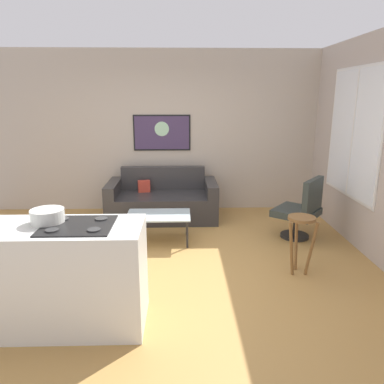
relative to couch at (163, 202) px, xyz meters
name	(u,v)px	position (x,y,z in m)	size (l,w,h in m)	color
ground	(165,267)	(0.11, -1.85, -0.31)	(6.40, 6.40, 0.04)	#B48545
back_wall	(169,132)	(0.11, 0.58, 1.11)	(6.40, 0.05, 2.80)	#B8AA99
right_wall	(378,148)	(2.74, -1.55, 1.11)	(0.05, 6.40, 2.80)	#B8A99E
couch	(163,202)	(0.00, 0.00, 0.00)	(1.82, 0.91, 0.83)	#2F2D2E
coffee_table	(159,217)	(0.00, -1.06, 0.09)	(0.89, 0.57, 0.41)	silver
armchair	(302,209)	(2.05, -0.99, 0.16)	(0.81, 0.81, 0.91)	black
bar_stool	(301,231)	(1.69, -2.07, 0.24)	(0.36, 0.35, 0.69)	brown
kitchen_counter	(47,276)	(-0.87, -2.99, 0.19)	(1.71, 0.66, 0.96)	silver
mixing_bowl	(48,217)	(-0.84, -2.90, 0.71)	(0.29, 0.29, 0.13)	silver
wall_painting	(162,133)	(-0.02, 0.53, 1.11)	(1.00, 0.03, 0.62)	black
window	(354,133)	(2.70, -0.95, 1.24)	(0.03, 1.52, 1.78)	silver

